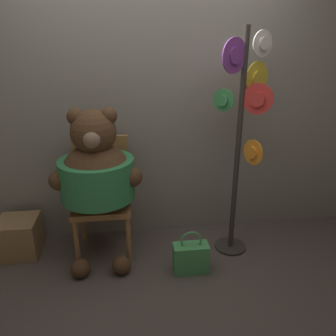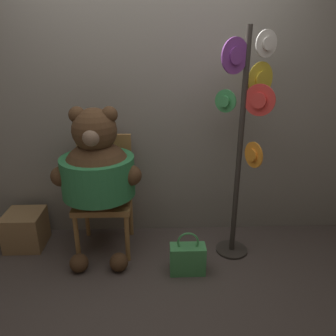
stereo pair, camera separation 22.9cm
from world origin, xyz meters
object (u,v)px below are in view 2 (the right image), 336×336
chair (105,189)px  handbag_on_ground (188,258)px  teddy_bear (98,172)px  hat_display_rack (245,130)px

chair → handbag_on_ground: 0.94m
teddy_bear → hat_display_rack: size_ratio=0.70×
hat_display_rack → handbag_on_ground: size_ratio=5.04×
handbag_on_ground → teddy_bear: bearing=157.3°
teddy_bear → hat_display_rack: 1.22m
chair → teddy_bear: bearing=-95.7°
chair → handbag_on_ground: bearing=-33.4°
hat_display_rack → handbag_on_ground: (-0.45, -0.28, -0.99)m
hat_display_rack → handbag_on_ground: hat_display_rack is taller
teddy_bear → hat_display_rack: bearing=-1.2°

